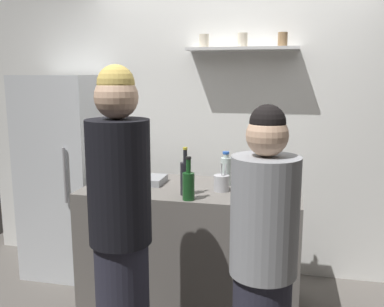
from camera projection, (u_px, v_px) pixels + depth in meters
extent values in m
cube|color=white|center=(237.00, 127.00, 3.73)|extent=(4.80, 0.10, 2.60)
cube|color=silver|center=(242.00, 49.00, 3.44)|extent=(0.90, 0.22, 0.02)
cylinder|color=beige|center=(204.00, 41.00, 3.50)|extent=(0.08, 0.08, 0.11)
cylinder|color=beige|center=(243.00, 40.00, 3.43)|extent=(0.08, 0.08, 0.11)
cylinder|color=olive|center=(283.00, 39.00, 3.36)|extent=(0.08, 0.08, 0.11)
cube|color=silver|center=(65.00, 176.00, 3.74)|extent=(0.64, 0.58, 1.74)
cylinder|color=#99999E|center=(65.00, 175.00, 3.39)|extent=(0.02, 0.02, 0.45)
cube|color=#66605B|center=(192.00, 248.00, 3.19)|extent=(1.55, 0.74, 0.94)
cube|color=gray|center=(142.00, 179.00, 3.23)|extent=(0.34, 0.24, 0.05)
cylinder|color=#B2B2B7|center=(221.00, 183.00, 3.00)|extent=(0.11, 0.11, 0.11)
cylinder|color=silver|center=(222.00, 175.00, 2.97)|extent=(0.02, 0.01, 0.17)
cylinder|color=silver|center=(221.00, 175.00, 2.96)|extent=(0.02, 0.01, 0.17)
cylinder|color=silver|center=(225.00, 175.00, 3.00)|extent=(0.02, 0.02, 0.16)
cylinder|color=silver|center=(225.00, 175.00, 3.01)|extent=(0.02, 0.01, 0.16)
cylinder|color=silver|center=(222.00, 175.00, 2.99)|extent=(0.01, 0.01, 0.16)
cylinder|color=silver|center=(222.00, 175.00, 2.99)|extent=(0.01, 0.01, 0.16)
cylinder|color=#19471E|center=(188.00, 186.00, 2.78)|extent=(0.08, 0.08, 0.18)
cylinder|color=#19471E|center=(188.00, 166.00, 2.75)|extent=(0.03, 0.03, 0.09)
cylinder|color=black|center=(188.00, 158.00, 2.74)|extent=(0.04, 0.04, 0.02)
cylinder|color=#B2BFB2|center=(269.00, 168.00, 3.20)|extent=(0.06, 0.06, 0.24)
cylinder|color=#B2BFB2|center=(270.00, 146.00, 3.17)|extent=(0.03, 0.03, 0.08)
cylinder|color=#333333|center=(270.00, 140.00, 3.16)|extent=(0.03, 0.03, 0.02)
cylinder|color=black|center=(185.00, 179.00, 2.89)|extent=(0.07, 0.07, 0.23)
cylinder|color=black|center=(185.00, 156.00, 2.86)|extent=(0.03, 0.03, 0.09)
cylinder|color=gold|center=(185.00, 148.00, 2.85)|extent=(0.03, 0.03, 0.02)
cylinder|color=silver|center=(225.00, 172.00, 3.15)|extent=(0.08, 0.08, 0.21)
cylinder|color=silver|center=(225.00, 156.00, 3.12)|extent=(0.04, 0.04, 0.03)
cylinder|color=blue|center=(225.00, 153.00, 3.12)|extent=(0.05, 0.05, 0.02)
cylinder|color=gray|center=(265.00, 216.00, 2.11)|extent=(0.34, 0.34, 0.60)
sphere|color=#D8AD8C|center=(267.00, 135.00, 2.03)|extent=(0.21, 0.21, 0.21)
sphere|color=black|center=(268.00, 122.00, 2.02)|extent=(0.17, 0.17, 0.17)
cylinder|color=black|center=(119.00, 182.00, 2.27)|extent=(0.34, 0.34, 0.67)
sphere|color=#D8AD8C|center=(116.00, 97.00, 2.19)|extent=(0.23, 0.23, 0.23)
sphere|color=#D8B759|center=(116.00, 84.00, 2.18)|extent=(0.20, 0.20, 0.20)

